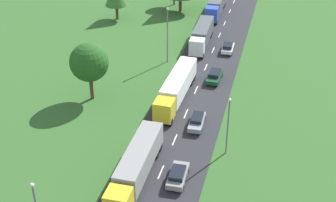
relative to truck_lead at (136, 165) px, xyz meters
name	(u,v)px	position (x,y,z in m)	size (l,w,h in m)	color
road	(175,138)	(2.19, 8.64, -2.02)	(10.00, 140.00, 0.06)	#2B2B30
lane_marking_centre	(167,157)	(2.19, 4.72, -1.98)	(0.16, 120.67, 0.01)	white
truck_lead	(136,165)	(0.00, 0.00, 0.00)	(2.59, 13.44, 3.42)	yellow
truck_second	(177,87)	(0.02, 18.09, 0.01)	(2.81, 14.61, 3.42)	yellow
truck_third	(202,34)	(-0.20, 37.98, 0.02)	(2.80, 12.19, 3.48)	white
truck_fourth	(216,5)	(-0.44, 54.69, 0.03)	(2.61, 13.29, 3.46)	blue
car_second	(178,175)	(4.35, 0.89, -1.21)	(1.96, 4.41, 1.47)	gray
car_third	(197,121)	(4.20, 12.01, -1.24)	(1.87, 4.51, 1.41)	#8C939E
car_fourth	(215,76)	(4.28, 25.08, -1.22)	(2.06, 4.63, 1.46)	#19472D
car_fifth	(228,48)	(4.72, 36.19, -1.21)	(1.89, 4.12, 1.49)	white
lamppost_second	(228,123)	(8.65, 7.29, 2.13)	(0.36, 0.36, 7.43)	slate
lamppost_third	(167,33)	(-4.39, 29.85, 3.08)	(0.36, 0.36, 9.27)	slate
tree_pine	(89,62)	(-11.65, 15.35, 3.63)	(5.41, 5.41, 8.41)	#513823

